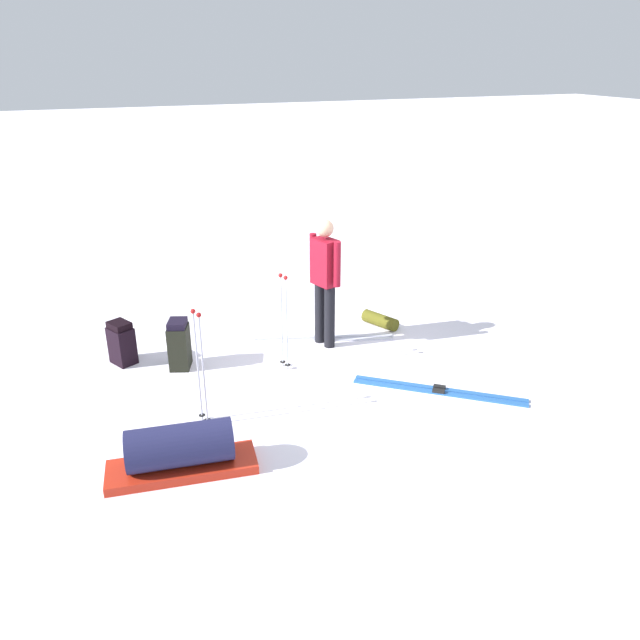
{
  "coord_description": "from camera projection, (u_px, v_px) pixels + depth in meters",
  "views": [
    {
      "loc": [
        -6.29,
        2.46,
        3.64
      ],
      "look_at": [
        0.0,
        0.0,
        0.7
      ],
      "focal_mm": 35.08,
      "sensor_mm": 36.0,
      "label": 1
    }
  ],
  "objects": [
    {
      "name": "ski_poles_planted_near",
      "position": [
        200.0,
        362.0,
        6.34
      ],
      "size": [
        0.18,
        0.1,
        1.28
      ],
      "color": "#AFB3C2",
      "rests_on": "ground_plane"
    },
    {
      "name": "sleeping_mat_rolled",
      "position": [
        380.0,
        320.0,
        8.89
      ],
      "size": [
        0.57,
        0.39,
        0.18
      ],
      "primitive_type": "cylinder",
      "rotation": [
        0.0,
        1.57,
        3.57
      ],
      "color": "#525016",
      "rests_on": "ground_plane"
    },
    {
      "name": "gear_sled",
      "position": [
        181.0,
        451.0,
        5.77
      ],
      "size": [
        0.62,
        1.43,
        0.49
      ],
      "color": "red",
      "rests_on": "ground_plane"
    },
    {
      "name": "ground_plane",
      "position": [
        320.0,
        372.0,
        7.65
      ],
      "size": [
        80.0,
        80.0,
        0.0
      ],
      "primitive_type": "plane",
      "color": "white"
    },
    {
      "name": "backpack_bright",
      "position": [
        122.0,
        343.0,
        7.78
      ],
      "size": [
        0.38,
        0.35,
        0.56
      ],
      "color": "black",
      "rests_on": "ground_plane"
    },
    {
      "name": "ski_poles_planted_far",
      "position": [
        284.0,
        317.0,
        7.49
      ],
      "size": [
        0.17,
        0.1,
        1.22
      ],
      "color": "#B5BEC7",
      "rests_on": "ground_plane"
    },
    {
      "name": "backpack_large_dark",
      "position": [
        179.0,
        345.0,
        7.66
      ],
      "size": [
        0.37,
        0.33,
        0.63
      ],
      "color": "black",
      "rests_on": "ground_plane"
    },
    {
      "name": "ski_pair_far",
      "position": [
        324.0,
        338.0,
        8.52
      ],
      "size": [
        0.75,
        1.86,
        0.05
      ],
      "color": "silver",
      "rests_on": "ground_plane"
    },
    {
      "name": "skier_standing",
      "position": [
        325.0,
        277.0,
        8.01
      ],
      "size": [
        0.55,
        0.31,
        1.7
      ],
      "color": "black",
      "rests_on": "ground_plane"
    },
    {
      "name": "ski_pair_near",
      "position": [
        439.0,
        391.0,
        7.21
      ],
      "size": [
        1.36,
        1.68,
        0.05
      ],
      "color": "#25599F",
      "rests_on": "ground_plane"
    }
  ]
}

